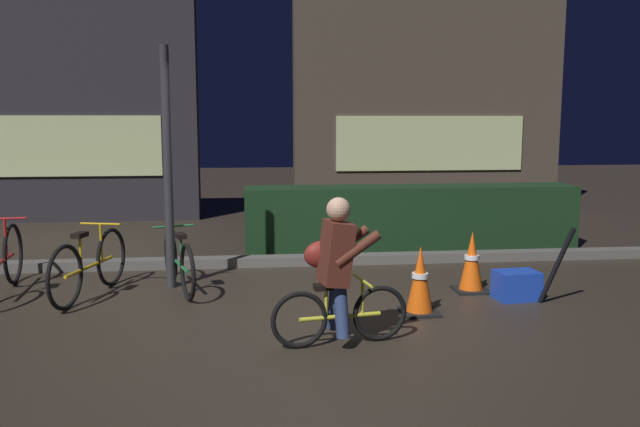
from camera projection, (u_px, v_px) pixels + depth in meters
ground_plane at (306, 314)px, 6.38m from camera, size 40.00×40.00×0.00m
sidewalk_curb at (291, 260)px, 8.54m from camera, size 12.00×0.24×0.12m
hedge_row at (411, 218)px, 9.56m from camera, size 4.80×0.70×0.92m
storefront_left at (79, 111)px, 12.10m from camera, size 4.33×0.54×4.08m
storefront_right at (428, 102)px, 13.48m from camera, size 5.51×0.54×4.51m
street_post at (168, 169)px, 7.22m from camera, size 0.10×0.10×2.67m
parked_bike_left_mid at (90, 265)px, 6.96m from camera, size 0.53×1.60×0.76m
parked_bike_center_left at (179, 262)px, 7.22m from camera, size 0.54×1.45×0.69m
traffic_cone_near at (420, 281)px, 6.35m from camera, size 0.36×0.36×0.67m
traffic_cone_far at (472, 262)px, 7.19m from camera, size 0.36×0.36×0.67m
blue_crate at (516, 285)px, 6.89m from camera, size 0.47×0.36×0.30m
cyclist at (336, 271)px, 5.45m from camera, size 1.18×0.50×1.25m
closed_umbrella at (557, 266)px, 6.64m from camera, size 0.29×0.27×0.81m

